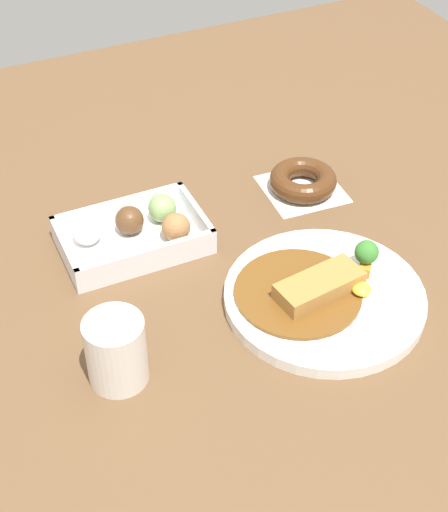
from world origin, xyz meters
name	(u,v)px	position (x,y,z in m)	size (l,w,h in m)	color
ground_plane	(246,291)	(0.00, 0.00, 0.00)	(1.60, 1.60, 0.00)	brown
curry_plate	(323,295)	(-0.09, 0.06, 0.01)	(0.28, 0.28, 0.06)	white
donut_box	(135,232)	(0.10, -0.16, 0.02)	(0.21, 0.13, 0.06)	white
chocolate_ring_donut	(303,181)	(-0.19, -0.18, 0.02)	(0.13, 0.13, 0.03)	white
coffee_mug	(116,351)	(0.21, 0.07, 0.05)	(0.07, 0.07, 0.09)	silver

